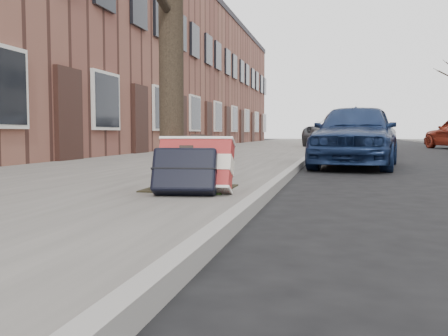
% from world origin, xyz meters
% --- Properties ---
extents(ground, '(120.00, 120.00, 0.00)m').
position_xyz_m(ground, '(0.00, 0.00, 0.00)').
color(ground, black).
rests_on(ground, ground).
extents(near_sidewalk, '(5.00, 70.00, 0.12)m').
position_xyz_m(near_sidewalk, '(-3.70, 15.00, 0.06)').
color(near_sidewalk, slate).
rests_on(near_sidewalk, ground).
extents(house_near, '(6.80, 40.00, 7.00)m').
position_xyz_m(house_near, '(-9.60, 16.00, 3.50)').
color(house_near, brown).
rests_on(house_near, ground).
extents(dirt_patch, '(0.85, 0.85, 0.02)m').
position_xyz_m(dirt_patch, '(-2.00, 1.20, 0.13)').
color(dirt_patch, black).
rests_on(dirt_patch, near_sidewalk).
extents(suitcase_red, '(0.71, 0.41, 0.54)m').
position_xyz_m(suitcase_red, '(-1.83, 0.82, 0.39)').
color(suitcase_red, maroon).
rests_on(suitcase_red, near_sidewalk).
extents(suitcase_navy, '(0.63, 0.42, 0.46)m').
position_xyz_m(suitcase_navy, '(-1.89, 0.64, 0.35)').
color(suitcase_navy, black).
rests_on(suitcase_navy, near_sidewalk).
extents(car_near_front, '(2.07, 4.08, 1.33)m').
position_xyz_m(car_near_front, '(-0.13, 6.87, 0.67)').
color(car_near_front, navy).
rests_on(car_near_front, ground).
extents(car_near_mid, '(2.29, 4.34, 1.36)m').
position_xyz_m(car_near_mid, '(0.02, 12.95, 0.68)').
color(car_near_mid, '#999CA0').
rests_on(car_near_mid, ground).
extents(car_near_back, '(3.68, 5.76, 1.48)m').
position_xyz_m(car_near_back, '(-0.34, 19.55, 0.74)').
color(car_near_back, '#333439').
rests_on(car_near_back, ground).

